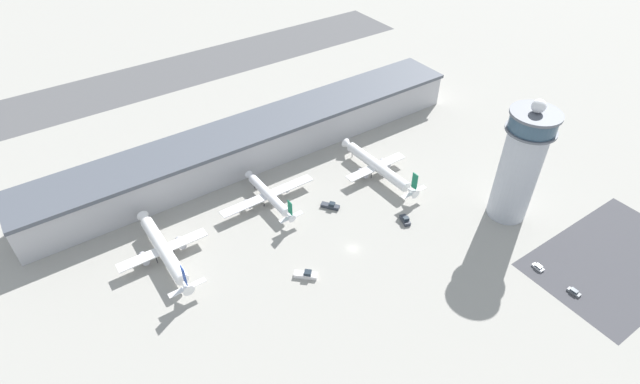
% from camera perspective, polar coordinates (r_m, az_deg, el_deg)
% --- Properties ---
extents(ground_plane, '(1000.00, 1000.00, 0.00)m').
position_cam_1_polar(ground_plane, '(183.34, 3.77, -6.46)').
color(ground_plane, '#9E9B93').
extents(terminal_building, '(202.16, 25.00, 17.23)m').
position_cam_1_polar(terminal_building, '(223.68, -7.15, 5.82)').
color(terminal_building, '#B2B2B7').
rests_on(terminal_building, ground).
extents(runway_strip, '(303.23, 44.00, 0.01)m').
position_cam_1_polar(runway_strip, '(311.92, -16.42, 12.90)').
color(runway_strip, '#515154').
rests_on(runway_strip, ground).
extents(control_tower, '(17.69, 17.69, 50.27)m').
position_cam_1_polar(control_tower, '(196.15, 21.93, 2.98)').
color(control_tower, '#ADB2BC').
rests_on(control_tower, ground).
extents(parking_lot_surface, '(64.00, 40.00, 0.01)m').
position_cam_1_polar(parking_lot_surface, '(207.44, 30.71, -6.78)').
color(parking_lot_surface, '#424247').
rests_on(parking_lot_surface, ground).
extents(airplane_gate_alpha, '(32.24, 43.75, 14.50)m').
position_cam_1_polar(airplane_gate_alpha, '(184.07, -17.43, -6.34)').
color(airplane_gate_alpha, white).
rests_on(airplane_gate_alpha, ground).
extents(airplane_gate_bravo, '(41.13, 34.05, 12.04)m').
position_cam_1_polar(airplane_gate_bravo, '(199.39, -5.86, -0.38)').
color(airplane_gate_bravo, white).
rests_on(airplane_gate_bravo, ground).
extents(airplane_gate_charlie, '(30.14, 45.47, 14.15)m').
position_cam_1_polar(airplane_gate_charlie, '(214.24, 6.61, 2.89)').
color(airplane_gate_charlie, white).
rests_on(airplane_gate_charlie, ground).
extents(service_truck_catering, '(6.23, 7.38, 2.60)m').
position_cam_1_polar(service_truck_catering, '(198.87, 1.21, -1.59)').
color(service_truck_catering, black).
rests_on(service_truck_catering, ground).
extents(service_truck_fuel, '(7.55, 7.33, 2.69)m').
position_cam_1_polar(service_truck_fuel, '(173.27, -1.61, -9.44)').
color(service_truck_fuel, black).
rests_on(service_truck_fuel, ground).
extents(service_truck_baggage, '(4.06, 6.12, 2.68)m').
position_cam_1_polar(service_truck_baggage, '(195.35, 9.72, -3.18)').
color(service_truck_baggage, black).
rests_on(service_truck_baggage, ground).
extents(car_blue_compact, '(1.95, 4.44, 1.46)m').
position_cam_1_polar(car_blue_compact, '(188.83, 27.03, -10.13)').
color(car_blue_compact, black).
rests_on(car_blue_compact, ground).
extents(car_maroon_suv, '(2.04, 4.16, 1.43)m').
position_cam_1_polar(car_maroon_suv, '(191.81, 23.66, -7.88)').
color(car_maroon_suv, black).
rests_on(car_maroon_suv, ground).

